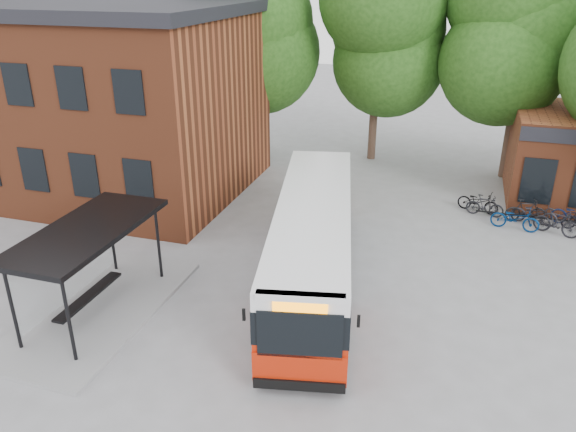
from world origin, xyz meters
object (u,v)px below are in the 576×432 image
(bus_shelter, at_px, (93,271))
(bicycle_5, at_px, (557,222))
(city_bus, at_px, (313,244))
(bicycle_1, at_px, (485,206))
(bicycle_3, at_px, (526,210))
(bicycle_6, at_px, (576,216))
(bicycle_0, at_px, (478,202))
(bicycle_2, at_px, (515,218))
(bicycle_4, at_px, (534,213))

(bus_shelter, height_order, bicycle_5, bus_shelter)
(city_bus, height_order, bicycle_1, city_bus)
(bicycle_1, bearing_deg, bus_shelter, 142.24)
(bus_shelter, bearing_deg, bicycle_1, 44.63)
(bicycle_3, relative_size, bicycle_6, 0.87)
(bicycle_0, xyz_separation_m, bicycle_2, (1.44, -1.51, 0.03))
(bicycle_4, relative_size, bicycle_6, 0.96)
(bicycle_3, height_order, bicycle_5, bicycle_5)
(bicycle_0, xyz_separation_m, bicycle_3, (1.91, -0.52, 0.03))
(bicycle_1, distance_m, bicycle_3, 1.63)
(bicycle_0, height_order, bicycle_5, bicycle_5)
(bicycle_0, height_order, bicycle_2, bicycle_2)
(bicycle_3, distance_m, bicycle_5, 1.49)
(bicycle_6, bearing_deg, bicycle_5, 160.50)
(bicycle_1, height_order, bicycle_6, bicycle_6)
(bicycle_0, distance_m, bicycle_3, 1.98)
(bicycle_0, bearing_deg, bus_shelter, 153.55)
(bus_shelter, xyz_separation_m, city_bus, (5.90, 3.73, 0.00))
(city_bus, distance_m, bicycle_2, 9.48)
(bicycle_1, height_order, bicycle_2, bicycle_2)
(bus_shelter, height_order, bicycle_4, bus_shelter)
(bicycle_0, height_order, bicycle_4, bicycle_4)
(bicycle_4, bearing_deg, bicycle_6, -73.60)
(bicycle_1, bearing_deg, bicycle_6, -83.66)
(bicycle_1, height_order, bicycle_3, bicycle_3)
(bus_shelter, xyz_separation_m, bicycle_3, (13.16, 11.26, -0.95))
(bicycle_3, distance_m, bicycle_6, 1.93)
(bicycle_2, distance_m, bicycle_5, 1.56)
(bicycle_6, bearing_deg, bicycle_3, 110.41)
(bicycle_4, bearing_deg, bicycle_0, 82.65)
(bicycle_0, bearing_deg, bicycle_3, -87.98)
(bus_shelter, height_order, bicycle_2, bus_shelter)
(bicycle_4, bearing_deg, bicycle_3, 73.96)
(bicycle_0, height_order, bicycle_3, bicycle_3)
(city_bus, xyz_separation_m, bicycle_6, (9.20, 7.58, -0.95))
(bicycle_2, distance_m, bicycle_6, 2.62)
(city_bus, bearing_deg, bicycle_3, 34.35)
(bus_shelter, distance_m, bicycle_3, 17.35)
(bicycle_1, distance_m, bicycle_5, 2.95)
(city_bus, xyz_separation_m, bicycle_4, (7.59, 7.38, -0.97))
(city_bus, xyz_separation_m, bicycle_0, (5.36, 8.05, -0.98))
(bicycle_2, xyz_separation_m, bicycle_6, (2.41, 1.04, 0.00))
(bicycle_5, bearing_deg, bicycle_0, 84.25)
(bicycle_4, height_order, bicycle_5, bicycle_5)
(city_bus, height_order, bicycle_5, city_bus)
(bicycle_1, height_order, bicycle_4, bicycle_4)
(city_bus, relative_size, bicycle_6, 5.99)
(city_bus, relative_size, bicycle_3, 6.85)
(bicycle_2, xyz_separation_m, bicycle_4, (0.79, 0.84, -0.02))
(bicycle_1, bearing_deg, bicycle_3, -86.80)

